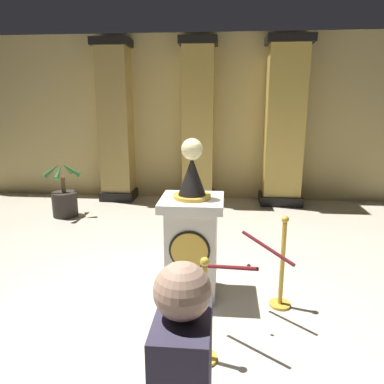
{
  "coord_description": "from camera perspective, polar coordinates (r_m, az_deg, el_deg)",
  "views": [
    {
      "loc": [
        0.62,
        -3.6,
        2.27
      ],
      "look_at": [
        0.25,
        0.4,
        1.25
      ],
      "focal_mm": 34.74,
      "sensor_mm": 36.0,
      "label": 1
    }
  ],
  "objects": [
    {
      "name": "back_wall",
      "position": [
        8.54,
        1.16,
        11.18
      ],
      "size": [
        11.56,
        0.16,
        3.62
      ],
      "primitive_type": "cube",
      "color": "tan",
      "rests_on": "ground_plane"
    },
    {
      "name": "stanchion_far",
      "position": [
        4.3,
        13.59,
        -12.32
      ],
      "size": [
        0.24,
        0.24,
        1.06
      ],
      "color": "gold",
      "rests_on": "ground_plane"
    },
    {
      "name": "stanchion_near",
      "position": [
        3.44,
        1.89,
        -19.86
      ],
      "size": [
        0.24,
        0.24,
        0.99
      ],
      "color": "gold",
      "rests_on": "ground_plane"
    },
    {
      "name": "potted_palm_left",
      "position": [
        7.7,
        -18.97,
        -1.17
      ],
      "size": [
        0.72,
        0.72,
        1.08
      ],
      "color": "#2D2823",
      "rests_on": "ground_plane"
    },
    {
      "name": "velvet_rope",
      "position": [
        3.65,
        8.76,
        -9.87
      ],
      "size": [
        0.91,
        0.91,
        0.22
      ],
      "color": "#591419"
    },
    {
      "name": "ground_plane",
      "position": [
        4.3,
        -3.98,
        -17.64
      ],
      "size": [
        11.56,
        11.56,
        0.0
      ],
      "primitive_type": "plane",
      "color": "beige"
    },
    {
      "name": "pedestal_clock",
      "position": [
        4.29,
        -0.01,
        -6.73
      ],
      "size": [
        0.71,
        0.71,
        1.85
      ],
      "color": "beige",
      "rests_on": "ground_plane"
    },
    {
      "name": "column_right",
      "position": [
        8.3,
        13.9,
        10.1
      ],
      "size": [
        0.94,
        0.94,
        3.48
      ],
      "color": "black",
      "rests_on": "ground_plane"
    },
    {
      "name": "column_left",
      "position": [
        8.57,
        -11.51,
        10.34
      ],
      "size": [
        0.79,
        0.79,
        3.48
      ],
      "color": "black",
      "rests_on": "ground_plane"
    },
    {
      "name": "column_centre_rear",
      "position": [
        8.23,
        0.99,
        10.47
      ],
      "size": [
        0.79,
        0.79,
        3.48
      ],
      "color": "black",
      "rests_on": "ground_plane"
    }
  ]
}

